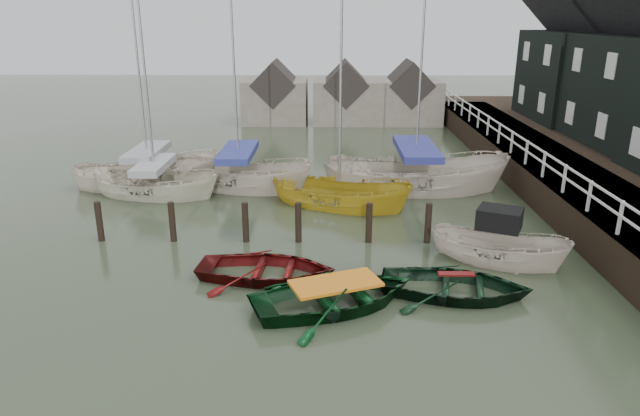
{
  "coord_description": "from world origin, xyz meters",
  "views": [
    {
      "loc": [
        -0.19,
        -15.14,
        7.39
      ],
      "look_at": [
        -0.45,
        2.49,
        1.4
      ],
      "focal_mm": 32.0,
      "sensor_mm": 36.0,
      "label": 1
    }
  ],
  "objects_px": {
    "rowboat_green": "(335,306)",
    "sailboat_c": "(339,205)",
    "motorboat": "(497,259)",
    "sailboat_e": "(150,183)",
    "sailboat_a": "(157,194)",
    "sailboat_b": "(240,186)",
    "sailboat_d": "(414,188)",
    "rowboat_red": "(267,278)",
    "rowboat_dkgreen": "(455,295)"
  },
  "relations": [
    {
      "from": "motorboat",
      "to": "sailboat_c",
      "type": "distance_m",
      "value": 7.41
    },
    {
      "from": "sailboat_a",
      "to": "rowboat_dkgreen",
      "type": "bearing_deg",
      "value": -118.01
    },
    {
      "from": "rowboat_dkgreen",
      "to": "sailboat_b",
      "type": "xyz_separation_m",
      "value": [
        -7.54,
        10.39,
        0.06
      ]
    },
    {
      "from": "rowboat_red",
      "to": "sailboat_b",
      "type": "bearing_deg",
      "value": 18.53
    },
    {
      "from": "rowboat_dkgreen",
      "to": "sailboat_b",
      "type": "relative_size",
      "value": 0.34
    },
    {
      "from": "rowboat_red",
      "to": "motorboat",
      "type": "xyz_separation_m",
      "value": [
        7.13,
        1.22,
        0.1
      ]
    },
    {
      "from": "sailboat_e",
      "to": "sailboat_a",
      "type": "bearing_deg",
      "value": -174.69
    },
    {
      "from": "rowboat_red",
      "to": "rowboat_dkgreen",
      "type": "xyz_separation_m",
      "value": [
        5.34,
        -1.03,
        0.0
      ]
    },
    {
      "from": "rowboat_dkgreen",
      "to": "sailboat_c",
      "type": "distance_m",
      "value": 8.43
    },
    {
      "from": "rowboat_red",
      "to": "sailboat_d",
      "type": "height_order",
      "value": "sailboat_d"
    },
    {
      "from": "rowboat_green",
      "to": "sailboat_d",
      "type": "relative_size",
      "value": 0.36
    },
    {
      "from": "rowboat_red",
      "to": "rowboat_dkgreen",
      "type": "height_order",
      "value": "rowboat_dkgreen"
    },
    {
      "from": "sailboat_a",
      "to": "sailboat_d",
      "type": "bearing_deg",
      "value": -72.79
    },
    {
      "from": "rowboat_red",
      "to": "rowboat_dkgreen",
      "type": "distance_m",
      "value": 5.44
    },
    {
      "from": "motorboat",
      "to": "sailboat_d",
      "type": "height_order",
      "value": "sailboat_d"
    },
    {
      "from": "sailboat_b",
      "to": "sailboat_d",
      "type": "height_order",
      "value": "sailboat_d"
    },
    {
      "from": "rowboat_red",
      "to": "sailboat_c",
      "type": "bearing_deg",
      "value": -13.13
    },
    {
      "from": "rowboat_green",
      "to": "sailboat_c",
      "type": "height_order",
      "value": "sailboat_c"
    },
    {
      "from": "rowboat_dkgreen",
      "to": "sailboat_e",
      "type": "distance_m",
      "value": 15.98
    },
    {
      "from": "rowboat_red",
      "to": "sailboat_e",
      "type": "relative_size",
      "value": 0.42
    },
    {
      "from": "motorboat",
      "to": "sailboat_b",
      "type": "relative_size",
      "value": 0.38
    },
    {
      "from": "rowboat_green",
      "to": "sailboat_b",
      "type": "bearing_deg",
      "value": -0.68
    },
    {
      "from": "rowboat_dkgreen",
      "to": "sailboat_a",
      "type": "height_order",
      "value": "sailboat_a"
    },
    {
      "from": "motorboat",
      "to": "sailboat_c",
      "type": "bearing_deg",
      "value": 66.24
    },
    {
      "from": "sailboat_b",
      "to": "sailboat_e",
      "type": "bearing_deg",
      "value": 102.74
    },
    {
      "from": "sailboat_d",
      "to": "sailboat_e",
      "type": "xyz_separation_m",
      "value": [
        -12.07,
        0.66,
        0.0
      ]
    },
    {
      "from": "sailboat_b",
      "to": "sailboat_d",
      "type": "bearing_deg",
      "value": -73.04
    },
    {
      "from": "rowboat_dkgreen",
      "to": "sailboat_d",
      "type": "bearing_deg",
      "value": 9.19
    },
    {
      "from": "rowboat_red",
      "to": "sailboat_d",
      "type": "distance_m",
      "value": 10.75
    },
    {
      "from": "rowboat_green",
      "to": "sailboat_c",
      "type": "bearing_deg",
      "value": -23.25
    },
    {
      "from": "rowboat_red",
      "to": "rowboat_dkgreen",
      "type": "relative_size",
      "value": 0.99
    },
    {
      "from": "sailboat_e",
      "to": "rowboat_red",
      "type": "bearing_deg",
      "value": -166.49
    },
    {
      "from": "rowboat_red",
      "to": "sailboat_d",
      "type": "bearing_deg",
      "value": -26.48
    },
    {
      "from": "rowboat_dkgreen",
      "to": "motorboat",
      "type": "height_order",
      "value": "motorboat"
    },
    {
      "from": "sailboat_a",
      "to": "sailboat_c",
      "type": "relative_size",
      "value": 0.98
    },
    {
      "from": "rowboat_dkgreen",
      "to": "sailboat_c",
      "type": "xyz_separation_m",
      "value": [
        -3.07,
        7.85,
        0.01
      ]
    },
    {
      "from": "rowboat_dkgreen",
      "to": "sailboat_c",
      "type": "relative_size",
      "value": 0.37
    },
    {
      "from": "motorboat",
      "to": "sailboat_e",
      "type": "distance_m",
      "value": 16.03
    },
    {
      "from": "sailboat_b",
      "to": "sailboat_e",
      "type": "height_order",
      "value": "sailboat_b"
    },
    {
      "from": "sailboat_b",
      "to": "sailboat_a",
      "type": "bearing_deg",
      "value": 129.86
    },
    {
      "from": "motorboat",
      "to": "sailboat_a",
      "type": "relative_size",
      "value": 0.42
    },
    {
      "from": "rowboat_red",
      "to": "sailboat_b",
      "type": "height_order",
      "value": "sailboat_b"
    },
    {
      "from": "rowboat_red",
      "to": "sailboat_c",
      "type": "xyz_separation_m",
      "value": [
        2.27,
        6.82,
        0.01
      ]
    },
    {
      "from": "rowboat_dkgreen",
      "to": "rowboat_green",
      "type": "bearing_deg",
      "value": 112.65
    },
    {
      "from": "rowboat_red",
      "to": "sailboat_a",
      "type": "distance_m",
      "value": 9.8
    },
    {
      "from": "rowboat_dkgreen",
      "to": "sailboat_a",
      "type": "xyz_separation_m",
      "value": [
        -10.93,
        9.07,
        0.07
      ]
    },
    {
      "from": "sailboat_b",
      "to": "sailboat_c",
      "type": "xyz_separation_m",
      "value": [
        4.47,
        -2.54,
        -0.05
      ]
    },
    {
      "from": "motorboat",
      "to": "rowboat_red",
      "type": "bearing_deg",
      "value": 125.01
    },
    {
      "from": "sailboat_c",
      "to": "sailboat_e",
      "type": "relative_size",
      "value": 1.13
    },
    {
      "from": "sailboat_a",
      "to": "sailboat_e",
      "type": "xyz_separation_m",
      "value": [
        -0.82,
        1.75,
        -0.01
      ]
    }
  ]
}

